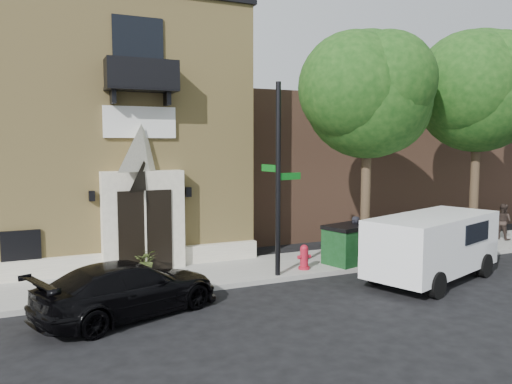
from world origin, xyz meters
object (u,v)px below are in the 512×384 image
black_sedan (129,289)px  pedestrian_near (354,238)px  cargo_van (436,244)px  fire_hydrant (304,257)px  dumpster (352,243)px  pedestrian_far (503,221)px  street_sign (278,179)px

black_sedan → pedestrian_near: (8.09, 2.05, 0.25)m
cargo_van → fire_hydrant: size_ratio=6.64×
cargo_van → pedestrian_near: 2.90m
cargo_van → dumpster: (-1.37, 2.44, -0.32)m
cargo_van → pedestrian_far: 7.63m
street_sign → pedestrian_far: (11.34, 1.24, -2.21)m
black_sedan → pedestrian_far: size_ratio=3.03×
pedestrian_near → pedestrian_far: pedestrian_near is taller
dumpster → street_sign: bearing=172.8°
black_sedan → pedestrian_far: 16.37m
fire_hydrant → pedestrian_far: pedestrian_far is taller
black_sedan → cargo_van: (9.25, -0.59, 0.46)m
black_sedan → street_sign: (4.80, 1.43, 2.46)m
cargo_van → dumpster: cargo_van is taller
dumpster → pedestrian_near: (0.20, 0.20, 0.11)m
pedestrian_near → pedestrian_far: 8.08m
pedestrian_near → fire_hydrant: bearing=-14.4°
pedestrian_near → pedestrian_far: (8.06, 0.62, -0.01)m
black_sedan → dumpster: 8.10m
street_sign → fire_hydrant: size_ratio=7.35×
pedestrian_far → black_sedan: bearing=89.3°
street_sign → dumpster: 3.88m
cargo_van → pedestrian_near: size_ratio=3.43×
fire_hydrant → pedestrian_far: (10.25, 0.96, 0.37)m
street_sign → fire_hydrant: bearing=4.7°
street_sign → fire_hydrant: 2.82m
black_sedan → pedestrian_far: (16.15, 2.67, 0.24)m
dumpster → pedestrian_far: (8.26, 0.82, 0.10)m
fire_hydrant → pedestrian_far: 10.30m
street_sign → pedestrian_near: 4.00m
pedestrian_far → cargo_van: bearing=105.2°
dumpster → pedestrian_near: bearing=29.7°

